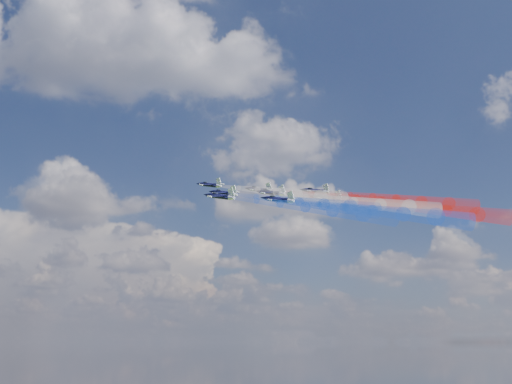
{
  "coord_description": "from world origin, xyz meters",
  "views": [
    {
      "loc": [
        -41.67,
        -163.87,
        89.29
      ],
      "look_at": [
        -24.29,
        1.71,
        133.21
      ],
      "focal_mm": 40.09,
      "sensor_mm": 36.0,
      "label": 1
    }
  ],
  "objects": [
    {
      "name": "trail_outer_left",
      "position": [
        -16.72,
        -36.56,
        119.82
      ],
      "size": [
        34.04,
        36.69,
        16.33
      ],
      "primitive_type": null,
      "rotation": [
        0.26,
        -0.23,
        0.7
      ],
      "color": "blue"
    },
    {
      "name": "trail_lead",
      "position": [
        -18.91,
        -5.67,
        131.45
      ],
      "size": [
        34.04,
        36.69,
        16.33
      ],
      "primitive_type": null,
      "rotation": [
        0.26,
        -0.23,
        0.7
      ],
      "color": "white"
    },
    {
      "name": "jet_rear_right",
      "position": [
        -4.56,
        -5.76,
        129.97
      ],
      "size": [
        15.51,
        15.89,
        8.34
      ],
      "primitive_type": null,
      "rotation": [
        0.26,
        -0.23,
        0.7
      ],
      "color": "black"
    },
    {
      "name": "trail_center_third",
      "position": [
        -1.25,
        -23.13,
        124.76
      ],
      "size": [
        34.04,
        36.69,
        16.33
      ],
      "primitive_type": null,
      "rotation": [
        0.26,
        -0.23,
        0.7
      ],
      "color": "white"
    },
    {
      "name": "jet_inner_right",
      "position": [
        -22.28,
        12.0,
        136.8
      ],
      "size": [
        15.51,
        15.89,
        8.34
      ],
      "primitive_type": null,
      "rotation": [
        0.26,
        -0.23,
        0.7
      ],
      "color": "black"
    },
    {
      "name": "jet_lead",
      "position": [
        -38.01,
        14.53,
        138.57
      ],
      "size": [
        15.51,
        15.89,
        8.34
      ],
      "primitive_type": null,
      "rotation": [
        0.26,
        -0.23,
        0.7
      ],
      "color": "black"
    },
    {
      "name": "jet_outer_right",
      "position": [
        -4.43,
        9.24,
        136.08
      ],
      "size": [
        15.51,
        15.89,
        8.34
      ],
      "primitive_type": null,
      "rotation": [
        0.26,
        -0.23,
        0.7
      ],
      "color": "black"
    },
    {
      "name": "trail_outer_right",
      "position": [
        14.66,
        -10.96,
        128.96
      ],
      "size": [
        34.04,
        36.69,
        16.33
      ],
      "primitive_type": null,
      "rotation": [
        0.26,
        -0.23,
        0.7
      ],
      "color": "red"
    },
    {
      "name": "trail_inner_right",
      "position": [
        -3.18,
        -8.19,
        129.68
      ],
      "size": [
        34.04,
        36.69,
        16.33
      ],
      "primitive_type": null,
      "rotation": [
        0.26,
        -0.23,
        0.7
      ],
      "color": "red"
    },
    {
      "name": "trail_rear_left",
      "position": [
        -1.35,
        -38.6,
        118.86
      ],
      "size": [
        34.04,
        36.69,
        16.33
      ],
      "primitive_type": null,
      "rotation": [
        0.26,
        -0.23,
        0.7
      ],
      "color": "blue"
    },
    {
      "name": "trail_inner_left",
      "position": [
        -15.07,
        -20.44,
        125.02
      ],
      "size": [
        34.04,
        36.69,
        16.33
      ],
      "primitive_type": null,
      "rotation": [
        0.26,
        -0.23,
        0.7
      ],
      "color": "blue"
    },
    {
      "name": "jet_inner_left",
      "position": [
        -34.17,
        -0.24,
        132.14
      ],
      "size": [
        15.51,
        15.89,
        8.34
      ],
      "primitive_type": null,
      "rotation": [
        0.26,
        -0.23,
        0.7
      ],
      "color": "black"
    },
    {
      "name": "jet_outer_left",
      "position": [
        -35.82,
        -16.36,
        126.94
      ],
      "size": [
        15.51,
        15.89,
        8.34
      ],
      "primitive_type": null,
      "rotation": [
        0.26,
        -0.23,
        0.7
      ],
      "color": "black"
    },
    {
      "name": "trail_rear_right",
      "position": [
        14.53,
        -25.96,
        122.85
      ],
      "size": [
        34.04,
        36.69,
        16.33
      ],
      "primitive_type": null,
      "rotation": [
        0.26,
        -0.23,
        0.7
      ],
      "color": "red"
    },
    {
      "name": "jet_rear_left",
      "position": [
        -20.44,
        -18.41,
        125.98
      ],
      "size": [
        15.51,
        15.89,
        8.34
      ],
      "primitive_type": null,
      "rotation": [
        0.26,
        -0.23,
        0.7
      ],
      "color": "black"
    },
    {
      "name": "jet_center_third",
      "position": [
        -20.35,
        -2.93,
        131.88
      ],
      "size": [
        15.51,
        15.89,
        8.34
      ],
      "primitive_type": null,
      "rotation": [
        0.26,
        -0.23,
        0.7
      ],
      "color": "black"
    }
  ]
}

